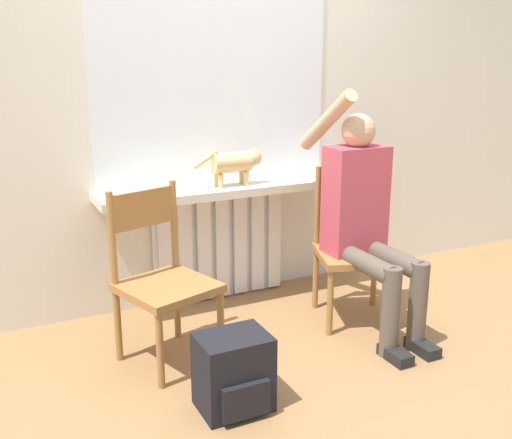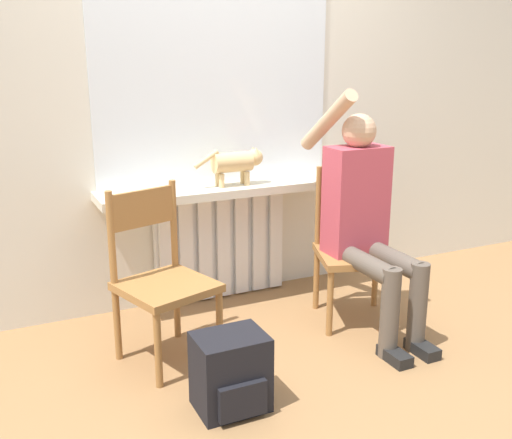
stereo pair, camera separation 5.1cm
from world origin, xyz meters
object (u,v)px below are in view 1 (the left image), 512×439
cat (236,162)px  backpack (234,373)px  chair_left (162,277)px  chair_right (353,245)px  person (366,215)px

cat → backpack: cat is taller
chair_left → backpack: 0.66m
chair_left → chair_right: bearing=-17.6°
person → backpack: (-1.01, -0.46, -0.49)m
chair_left → chair_right: same height
chair_left → cat: size_ratio=2.03×
chair_left → cat: bearing=20.0°
cat → backpack: bearing=-114.9°
chair_left → cat: 0.92m
chair_left → person: (1.15, -0.12, 0.21)m
chair_right → person: 0.25m
cat → backpack: (-0.50, -1.07, -0.73)m
chair_right → chair_left: bearing=-160.9°
chair_right → cat: (-0.53, 0.49, 0.46)m
person → cat: size_ratio=3.08×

